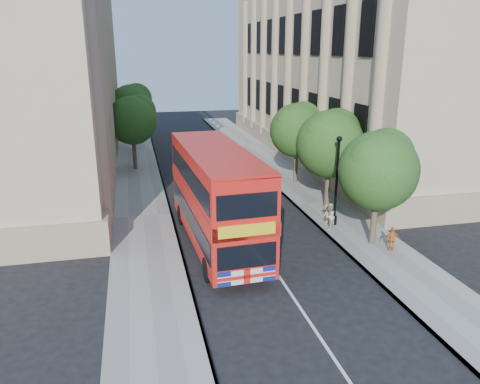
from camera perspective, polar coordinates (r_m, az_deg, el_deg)
ground at (r=20.95m, az=5.40°, el=-11.09°), size 120.00×120.00×0.00m
pavement_right at (r=31.45m, az=9.67°, el=-1.33°), size 3.50×80.00×0.12m
pavement_left at (r=29.17m, az=-11.73°, el=-2.93°), size 3.50×80.00×0.12m
building_right at (r=45.98m, az=13.01°, el=15.59°), size 12.00×38.00×18.00m
building_left at (r=42.20m, az=-24.46°, el=14.44°), size 12.00×38.00×18.00m
tree_right_near at (r=24.35m, az=16.59°, el=3.03°), size 4.00×4.00×6.08m
tree_right_mid at (r=29.54m, az=10.97°, el=6.20°), size 4.20×4.20×6.37m
tree_right_far at (r=35.05m, az=7.01°, el=7.84°), size 4.00×4.00×6.15m
tree_left_far at (r=39.87m, az=-12.96°, el=8.84°), size 4.00×4.00×6.30m
tree_left_back at (r=47.78m, az=-13.09°, el=10.45°), size 4.20×4.20×6.65m
lamp_post at (r=26.95m, az=11.67°, el=0.89°), size 0.32×0.32×5.16m
double_decker_bus at (r=23.75m, az=-2.90°, el=-0.31°), size 3.41×10.99×5.02m
box_van at (r=29.49m, az=-5.78°, el=0.15°), size 2.09×4.78×2.69m
police_constable at (r=21.19m, az=2.18°, el=-8.23°), size 0.67×0.53×1.62m
woman_pedestrian at (r=26.66m, az=10.85°, el=-2.92°), size 0.94×0.92×1.52m
child_a at (r=24.69m, az=18.06°, el=-5.47°), size 0.78×0.44×1.25m
child_b at (r=27.67m, az=10.60°, el=-2.58°), size 0.84×0.68×1.14m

